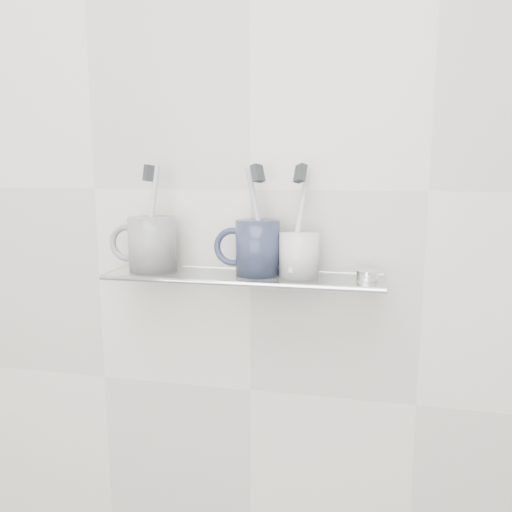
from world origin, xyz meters
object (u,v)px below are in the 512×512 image
(shelf_glass, at_px, (243,277))
(mug_left, at_px, (153,244))
(mug_center, at_px, (258,248))
(mug_right, at_px, (299,254))

(shelf_glass, bearing_deg, mug_left, 178.36)
(shelf_glass, distance_m, mug_center, 0.06)
(shelf_glass, relative_size, mug_center, 5.06)
(mug_right, bearing_deg, mug_center, -161.88)
(shelf_glass, height_order, mug_center, mug_center)
(mug_left, height_order, mug_center, mug_left)
(mug_center, relative_size, mug_right, 1.24)
(shelf_glass, relative_size, mug_left, 4.99)
(mug_center, distance_m, mug_right, 0.08)
(mug_right, bearing_deg, mug_left, -161.88)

